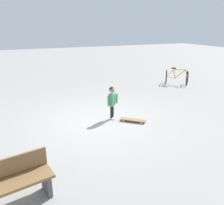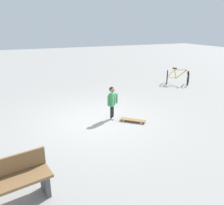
% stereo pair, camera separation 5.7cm
% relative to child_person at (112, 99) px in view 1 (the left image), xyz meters
% --- Properties ---
extents(ground_plane, '(50.00, 50.00, 0.00)m').
position_rel_child_person_xyz_m(ground_plane, '(-0.06, -0.52, -0.66)').
color(ground_plane, gray).
extents(child_person, '(0.28, 0.39, 1.06)m').
position_rel_child_person_xyz_m(child_person, '(0.00, 0.00, 0.00)').
color(child_person, black).
rests_on(child_person, ground).
extents(skateboard, '(0.66, 0.71, 0.07)m').
position_rel_child_person_xyz_m(skateboard, '(0.49, 0.49, -0.60)').
color(skateboard, olive).
rests_on(skateboard, ground).
extents(bicycle_mid, '(1.21, 1.28, 0.85)m').
position_rel_child_person_xyz_m(bicycle_mid, '(-2.79, 4.85, -0.28)').
color(bicycle_mid, black).
rests_on(bicycle_mid, ground).
extents(street_bench, '(0.73, 1.65, 0.80)m').
position_rel_child_person_xyz_m(street_bench, '(2.69, -3.14, -0.23)').
color(street_bench, brown).
rests_on(street_bench, ground).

